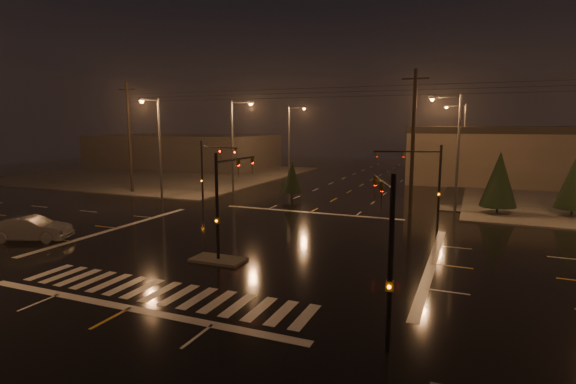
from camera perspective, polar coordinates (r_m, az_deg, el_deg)
name	(u,v)px	position (r m, az deg, el deg)	size (l,w,h in m)	color
ground	(251,243)	(28.86, -4.67, -6.54)	(140.00, 140.00, 0.00)	black
sidewalk_nw	(165,174)	(69.89, -15.37, 2.18)	(36.00, 36.00, 0.12)	#4B4843
median_island	(218,260)	(25.49, -8.83, -8.49)	(3.00, 1.60, 0.15)	#4B4843
crosswalk	(161,292)	(21.64, -15.88, -12.07)	(15.00, 2.60, 0.01)	beige
stop_bar_near	(129,308)	(20.24, -19.49, -13.73)	(16.00, 0.50, 0.01)	beige
stop_bar_far	(310,212)	(38.70, 2.80, -2.60)	(16.00, 0.50, 0.01)	beige
commercial_block	(184,151)	(82.23, -13.07, 5.11)	(30.00, 18.00, 5.60)	#423C3A
signal_mast_median	(226,192)	(25.45, -7.93, 0.00)	(0.25, 4.59, 6.00)	black
signal_mast_ne	(426,174)	(35.22, 17.06, 2.15)	(4.84, 1.86, 6.00)	black
signal_mast_nw	(209,166)	(41.56, -10.01, 3.33)	(4.84, 1.86, 6.00)	black
signal_mast_se	(387,238)	(15.68, 12.45, -5.70)	(1.55, 3.87, 6.00)	black
streetlight_1	(235,140)	(49.04, -6.78, 6.55)	(2.77, 0.32, 10.00)	#38383A
streetlight_2	(291,136)	(63.47, 0.36, 7.07)	(2.77, 0.32, 10.00)	#38383A
streetlight_3	(454,145)	(40.80, 20.38, 5.66)	(2.77, 0.32, 10.00)	#38383A
streetlight_4	(462,138)	(60.78, 21.18, 6.42)	(2.77, 0.32, 10.00)	#38383A
streetlight_5	(158,142)	(46.08, -16.24, 6.14)	(0.32, 2.77, 10.00)	#38383A
utility_pole_0	(129,137)	(52.10, -19.49, 6.60)	(2.20, 0.32, 12.00)	black
utility_pole_1	(413,141)	(39.05, 15.58, 6.26)	(2.20, 0.32, 12.00)	black
conifer_0	(499,179)	(41.22, 25.24, 1.49)	(2.95, 2.95, 5.31)	black
conifer_1	(574,182)	(43.16, 32.60, 1.05)	(2.77, 2.77, 5.02)	black
conifer_3	(292,177)	(45.08, 0.51, 1.94)	(2.03, 2.03, 3.87)	black
car_crossing	(31,229)	(33.68, -29.87, -4.05)	(1.72, 4.92, 1.62)	#53565B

